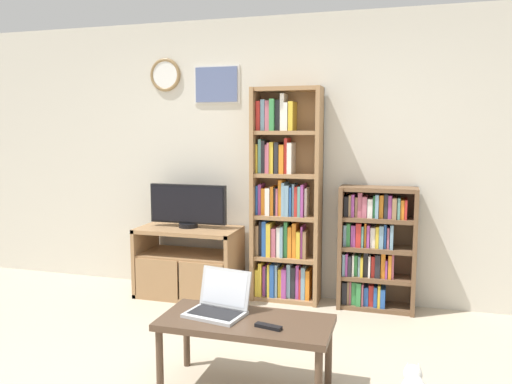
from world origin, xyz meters
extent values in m
cube|color=beige|center=(0.00, 2.18, 1.30)|extent=(6.56, 0.06, 2.60)
torus|color=olive|center=(-1.12, 2.14, 2.10)|extent=(0.32, 0.03, 0.32)
cylinder|color=white|center=(-1.12, 2.14, 2.10)|extent=(0.26, 0.02, 0.26)
cube|color=silver|center=(-0.59, 2.14, 2.00)|extent=(0.46, 0.01, 0.36)
cube|color=slate|center=(-0.59, 2.14, 2.00)|extent=(0.42, 0.02, 0.33)
cube|color=#9E754C|center=(-1.25, 1.88, 0.33)|extent=(0.04, 0.51, 0.65)
cube|color=#9E754C|center=(-0.33, 1.88, 0.33)|extent=(0.04, 0.51, 0.65)
cube|color=#9E754C|center=(-0.79, 1.88, 0.64)|extent=(0.95, 0.51, 0.04)
cube|color=#9E754C|center=(-0.79, 1.88, 0.02)|extent=(0.95, 0.51, 0.04)
cube|color=#9E754C|center=(-0.79, 1.88, 0.39)|extent=(0.88, 0.47, 0.04)
cube|color=#9E754C|center=(-1.01, 1.64, 0.21)|extent=(0.42, 0.02, 0.36)
cube|color=#9E754C|center=(-0.57, 1.64, 0.21)|extent=(0.42, 0.02, 0.36)
cylinder|color=black|center=(-0.80, 1.90, 0.67)|extent=(0.18, 0.18, 0.04)
cube|color=black|center=(-0.80, 1.90, 0.88)|extent=(0.75, 0.05, 0.37)
cube|color=black|center=(-0.80, 1.87, 0.88)|extent=(0.72, 0.01, 0.33)
cube|color=#9E754C|center=(-0.17, 2.00, 0.97)|extent=(0.04, 0.26, 1.94)
cube|color=#9E754C|center=(0.42, 2.00, 0.97)|extent=(0.04, 0.26, 1.94)
cube|color=#9E754C|center=(0.12, 2.12, 0.97)|extent=(0.62, 0.02, 1.94)
cube|color=#9E754C|center=(0.12, 2.00, 0.02)|extent=(0.55, 0.23, 0.04)
cube|color=#9E754C|center=(0.12, 2.00, 0.40)|extent=(0.55, 0.23, 0.04)
cube|color=#9E754C|center=(0.12, 2.00, 0.78)|extent=(0.55, 0.23, 0.04)
cube|color=#9E754C|center=(0.12, 2.00, 1.16)|extent=(0.55, 0.23, 0.04)
cube|color=#9E754C|center=(0.12, 2.00, 1.54)|extent=(0.55, 0.23, 0.04)
cube|color=#9E754C|center=(0.12, 2.00, 1.93)|extent=(0.55, 0.23, 0.04)
cube|color=gold|center=(-0.13, 2.00, 0.16)|extent=(0.03, 0.21, 0.25)
cube|color=gold|center=(-0.10, 2.00, 0.19)|extent=(0.03, 0.20, 0.31)
cube|color=#9E4293|center=(-0.07, 2.01, 0.18)|extent=(0.03, 0.16, 0.28)
cube|color=#232328|center=(-0.04, 2.01, 0.17)|extent=(0.02, 0.18, 0.27)
cube|color=gold|center=(-0.02, 2.01, 0.19)|extent=(0.02, 0.19, 0.30)
cube|color=#2856A8|center=(0.01, 2.00, 0.19)|extent=(0.04, 0.20, 0.31)
cube|color=#759EB7|center=(0.05, 2.01, 0.19)|extent=(0.02, 0.19, 0.31)
cube|color=gold|center=(0.08, 2.01, 0.17)|extent=(0.03, 0.16, 0.26)
cube|color=#9E4293|center=(0.12, 2.01, 0.17)|extent=(0.04, 0.19, 0.27)
cube|color=#759EB7|center=(0.16, 2.01, 0.19)|extent=(0.03, 0.16, 0.31)
cube|color=#232328|center=(0.20, 2.01, 0.18)|extent=(0.04, 0.16, 0.29)
cube|color=#9E4293|center=(0.24, 2.01, 0.19)|extent=(0.03, 0.17, 0.31)
cube|color=red|center=(0.27, 2.01, 0.17)|extent=(0.02, 0.17, 0.28)
cube|color=#759EB7|center=(0.30, 2.01, 0.19)|extent=(0.04, 0.17, 0.30)
cube|color=orange|center=(0.34, 2.01, 0.17)|extent=(0.04, 0.17, 0.27)
cube|color=#93704C|center=(-0.13, 2.01, 0.56)|extent=(0.03, 0.18, 0.28)
cube|color=#232328|center=(-0.10, 2.01, 0.58)|extent=(0.03, 0.16, 0.32)
cube|color=#2856A8|center=(-0.06, 2.00, 0.58)|extent=(0.04, 0.20, 0.32)
cube|color=gold|center=(-0.02, 2.00, 0.57)|extent=(0.04, 0.21, 0.31)
cube|color=#B75B70|center=(0.02, 2.01, 0.55)|extent=(0.04, 0.20, 0.26)
cube|color=white|center=(0.07, 2.01, 0.55)|extent=(0.03, 0.18, 0.27)
cube|color=#759EB7|center=(0.10, 2.00, 0.56)|extent=(0.03, 0.20, 0.28)
cube|color=#388947|center=(0.13, 2.01, 0.58)|extent=(0.03, 0.17, 0.32)
cube|color=orange|center=(0.17, 2.01, 0.56)|extent=(0.03, 0.17, 0.28)
cube|color=orange|center=(0.21, 2.01, 0.58)|extent=(0.04, 0.16, 0.31)
cube|color=gold|center=(0.25, 2.01, 0.54)|extent=(0.04, 0.19, 0.24)
cube|color=#9E4293|center=(0.28, 2.01, 0.56)|extent=(0.02, 0.17, 0.29)
cube|color=#93704C|center=(0.31, 2.01, 0.54)|extent=(0.03, 0.18, 0.25)
cube|color=#2856A8|center=(-0.14, 2.01, 0.93)|extent=(0.02, 0.17, 0.26)
cube|color=#9E4293|center=(-0.11, 2.01, 0.94)|extent=(0.03, 0.16, 0.28)
cube|color=orange|center=(-0.08, 2.01, 0.92)|extent=(0.04, 0.17, 0.24)
cube|color=white|center=(-0.03, 2.00, 0.92)|extent=(0.04, 0.20, 0.25)
cube|color=orange|center=(0.01, 2.01, 0.93)|extent=(0.03, 0.18, 0.26)
cube|color=#232328|center=(0.03, 2.01, 0.93)|extent=(0.02, 0.16, 0.25)
cube|color=#B75B70|center=(0.05, 2.01, 0.92)|extent=(0.02, 0.18, 0.24)
cube|color=orange|center=(0.08, 2.01, 0.96)|extent=(0.03, 0.17, 0.32)
cube|color=#759EB7|center=(0.11, 2.00, 0.95)|extent=(0.03, 0.20, 0.30)
cube|color=#759EB7|center=(0.15, 2.00, 0.94)|extent=(0.04, 0.20, 0.28)
cube|color=#2856A8|center=(0.18, 2.01, 0.93)|extent=(0.02, 0.19, 0.26)
cube|color=#759EB7|center=(0.20, 2.01, 0.94)|extent=(0.02, 0.17, 0.29)
cube|color=red|center=(0.23, 2.01, 0.93)|extent=(0.03, 0.18, 0.27)
cube|color=#5B9389|center=(0.26, 2.00, 0.94)|extent=(0.02, 0.20, 0.27)
cube|color=#9E4293|center=(0.28, 2.00, 0.94)|extent=(0.02, 0.20, 0.29)
cube|color=white|center=(0.31, 2.01, 0.93)|extent=(0.02, 0.16, 0.26)
cube|color=gold|center=(-0.14, 2.01, 1.31)|extent=(0.02, 0.18, 0.26)
cube|color=#5B9389|center=(-0.11, 2.01, 1.33)|extent=(0.03, 0.18, 0.30)
cube|color=#232328|center=(-0.08, 2.01, 1.33)|extent=(0.03, 0.18, 0.29)
cube|color=#B75B70|center=(-0.05, 2.01, 1.31)|extent=(0.02, 0.18, 0.26)
cube|color=#B75B70|center=(-0.03, 2.01, 1.32)|extent=(0.02, 0.20, 0.28)
cube|color=gold|center=(0.00, 2.01, 1.32)|extent=(0.04, 0.19, 0.28)
cube|color=#232328|center=(0.05, 2.01, 1.32)|extent=(0.04, 0.19, 0.28)
cube|color=orange|center=(0.09, 2.01, 1.31)|extent=(0.04, 0.19, 0.26)
cube|color=red|center=(0.13, 2.01, 1.34)|extent=(0.03, 0.17, 0.32)
cube|color=white|center=(0.17, 2.01, 1.32)|extent=(0.04, 0.20, 0.28)
cube|color=red|center=(-0.13, 2.01, 1.69)|extent=(0.04, 0.17, 0.26)
cube|color=#759EB7|center=(-0.08, 2.01, 1.70)|extent=(0.04, 0.17, 0.27)
cube|color=#B75B70|center=(-0.04, 2.01, 1.69)|extent=(0.04, 0.18, 0.26)
cube|color=#388947|center=(0.01, 2.00, 1.70)|extent=(0.04, 0.21, 0.28)
cube|color=#232328|center=(0.05, 2.01, 1.70)|extent=(0.04, 0.16, 0.27)
cube|color=white|center=(0.09, 2.01, 1.73)|extent=(0.04, 0.17, 0.32)
cube|color=white|center=(0.13, 2.00, 1.68)|extent=(0.03, 0.20, 0.24)
cube|color=gold|center=(0.17, 2.01, 1.69)|extent=(0.04, 0.20, 0.25)
cube|color=brown|center=(0.63, 1.99, 0.54)|extent=(0.04, 0.27, 1.08)
cube|color=brown|center=(1.25, 1.99, 0.54)|extent=(0.04, 0.27, 1.08)
cube|color=brown|center=(0.94, 2.12, 0.54)|extent=(0.66, 0.02, 1.08)
cube|color=brown|center=(0.94, 1.99, 0.02)|extent=(0.59, 0.23, 0.04)
cube|color=brown|center=(0.94, 1.99, 0.28)|extent=(0.59, 0.23, 0.04)
cube|color=brown|center=(0.94, 1.99, 0.54)|extent=(0.59, 0.23, 0.04)
cube|color=brown|center=(0.94, 1.99, 0.80)|extent=(0.59, 0.23, 0.04)
cube|color=brown|center=(0.94, 1.99, 1.06)|extent=(0.59, 0.23, 0.04)
cube|color=#232328|center=(0.67, 2.01, 0.13)|extent=(0.04, 0.19, 0.20)
cube|color=#93704C|center=(0.70, 2.01, 0.14)|extent=(0.02, 0.18, 0.21)
cube|color=#B75B70|center=(0.72, 2.01, 0.14)|extent=(0.02, 0.17, 0.21)
cube|color=#388947|center=(0.75, 2.01, 0.14)|extent=(0.04, 0.18, 0.20)
cube|color=#388947|center=(0.80, 2.00, 0.14)|extent=(0.04, 0.21, 0.21)
cube|color=#B75B70|center=(0.83, 2.00, 0.13)|extent=(0.02, 0.20, 0.19)
cube|color=#2856A8|center=(0.86, 2.01, 0.12)|extent=(0.04, 0.18, 0.17)
cube|color=red|center=(0.90, 2.01, 0.13)|extent=(0.04, 0.17, 0.18)
cube|color=#2856A8|center=(0.94, 2.00, 0.13)|extent=(0.03, 0.20, 0.18)
cube|color=gold|center=(0.97, 2.00, 0.13)|extent=(0.02, 0.21, 0.20)
cube|color=#2856A8|center=(1.00, 2.00, 0.12)|extent=(0.04, 0.21, 0.17)
cube|color=#759EB7|center=(0.66, 2.00, 0.39)|extent=(0.02, 0.21, 0.19)
cube|color=#9E4293|center=(0.69, 2.00, 0.40)|extent=(0.02, 0.21, 0.20)
cube|color=#232328|center=(0.71, 2.00, 0.39)|extent=(0.03, 0.21, 0.18)
cube|color=white|center=(0.74, 2.00, 0.39)|extent=(0.02, 0.20, 0.19)
cube|color=#388947|center=(0.77, 2.01, 0.39)|extent=(0.03, 0.17, 0.18)
cube|color=#759EB7|center=(0.79, 2.01, 0.39)|extent=(0.02, 0.18, 0.18)
cube|color=gold|center=(0.82, 2.00, 0.38)|extent=(0.02, 0.21, 0.17)
cube|color=#232328|center=(0.85, 2.01, 0.40)|extent=(0.04, 0.17, 0.21)
cube|color=white|center=(0.88, 2.00, 0.39)|extent=(0.02, 0.20, 0.19)
cube|color=red|center=(0.91, 2.01, 0.39)|extent=(0.03, 0.17, 0.18)
cube|color=#232328|center=(0.95, 2.01, 0.40)|extent=(0.04, 0.19, 0.20)
cube|color=orange|center=(1.00, 2.01, 0.40)|extent=(0.04, 0.17, 0.21)
cube|color=#9E4293|center=(1.02, 2.01, 0.38)|extent=(0.02, 0.19, 0.16)
cube|color=orange|center=(1.05, 2.01, 0.40)|extent=(0.03, 0.19, 0.21)
cube|color=#B75B70|center=(1.08, 2.01, 0.40)|extent=(0.02, 0.18, 0.21)
cube|color=#759EB7|center=(0.66, 2.01, 0.65)|extent=(0.03, 0.18, 0.19)
cube|color=#388947|center=(0.70, 2.01, 0.66)|extent=(0.03, 0.18, 0.20)
cube|color=#9E4293|center=(0.74, 2.01, 0.65)|extent=(0.04, 0.18, 0.19)
cube|color=red|center=(0.78, 2.00, 0.66)|extent=(0.04, 0.20, 0.21)
cube|color=#5B9389|center=(0.82, 2.01, 0.65)|extent=(0.02, 0.19, 0.18)
cube|color=orange|center=(0.84, 2.01, 0.66)|extent=(0.02, 0.17, 0.21)
cube|color=#9E4293|center=(0.86, 2.01, 0.66)|extent=(0.02, 0.19, 0.19)
cube|color=white|center=(0.90, 2.01, 0.65)|extent=(0.04, 0.18, 0.18)
cube|color=gold|center=(0.94, 2.00, 0.65)|extent=(0.03, 0.20, 0.19)
cube|color=#759EB7|center=(0.97, 2.01, 0.66)|extent=(0.04, 0.19, 0.20)
cube|color=#2856A8|center=(1.01, 2.01, 0.66)|extent=(0.02, 0.17, 0.21)
cube|color=#B75B70|center=(1.03, 2.01, 0.65)|extent=(0.02, 0.18, 0.18)
cube|color=#759EB7|center=(1.06, 2.00, 0.66)|extent=(0.03, 0.21, 0.21)
cube|color=#232328|center=(0.67, 2.01, 0.91)|extent=(0.04, 0.17, 0.18)
cube|color=#93704C|center=(0.70, 2.01, 0.91)|extent=(0.02, 0.19, 0.19)
cube|color=#9E4293|center=(0.73, 2.01, 0.92)|extent=(0.02, 0.18, 0.20)
cube|color=#93704C|center=(0.76, 2.01, 0.91)|extent=(0.02, 0.16, 0.17)
cube|color=#B75B70|center=(0.79, 2.01, 0.93)|extent=(0.04, 0.17, 0.21)
cube|color=#B75B70|center=(0.83, 2.01, 0.91)|extent=(0.04, 0.19, 0.18)
cube|color=white|center=(0.87, 2.01, 0.90)|extent=(0.04, 0.19, 0.16)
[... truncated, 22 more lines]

